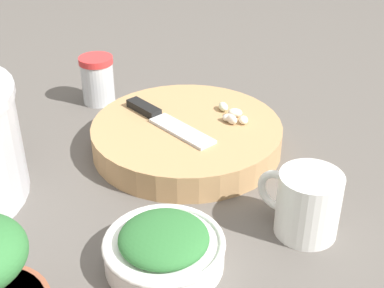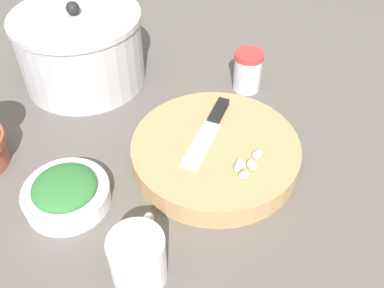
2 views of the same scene
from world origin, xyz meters
The scene contains 8 objects.
ground_plane centered at (0.00, 0.00, 0.00)m, with size 5.00×5.00×0.00m, color #56514C.
cutting_board centered at (0.06, -0.05, 0.02)m, with size 0.31×0.31×0.04m.
chef_knife centered at (0.09, -0.02, 0.05)m, with size 0.20×0.07×0.01m.
garlic_cloves centered at (0.05, -0.13, 0.05)m, with size 0.08×0.05×0.02m.
herb_bowl centered at (-0.16, 0.10, 0.03)m, with size 0.15×0.15×0.06m.
spice_jar centered at (0.30, 0.01, 0.05)m, with size 0.06×0.06×0.09m.
coffee_mug centered at (-0.20, -0.09, 0.04)m, with size 0.11×0.08×0.09m.
stock_pot centered at (0.12, 0.33, 0.08)m, with size 0.28×0.28×0.19m.
Camera 2 is at (-0.42, -0.33, 0.59)m, focal length 40.00 mm.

